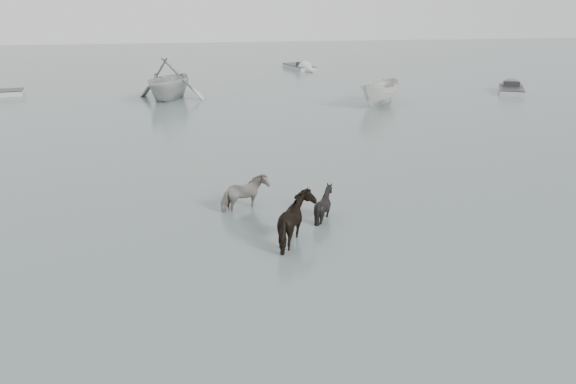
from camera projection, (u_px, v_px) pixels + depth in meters
The scene contains 8 objects.
ground at pixel (234, 240), 16.24m from camera, with size 140.00×140.00×0.00m, color #4E5C59.
pony_pinto at pixel (244, 190), 18.35m from camera, with size 0.73×1.60×1.35m, color black.
pony_dark at pixel (299, 216), 15.81m from camera, with size 1.62×1.39×1.64m, color black.
pony_black at pixel (324, 198), 17.65m from camera, with size 1.05×1.18×1.30m, color black.
rowboat_trail at pixel (169, 77), 37.40m from camera, with size 4.79×5.55×2.93m, color #A8ABA8.
boat_small at pixel (380, 91), 35.60m from camera, with size 1.69×4.48×1.73m, color silver.
skiff_port at pixel (512, 88), 40.17m from camera, with size 4.86×1.60×0.75m, color #A7A9A7, non-canonical shape.
skiff_mid at pixel (299, 65), 52.79m from camera, with size 5.85×1.60×0.75m, color #A7AAA7, non-canonical shape.
Camera 1 is at (-0.84, -14.90, 6.74)m, focal length 35.00 mm.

